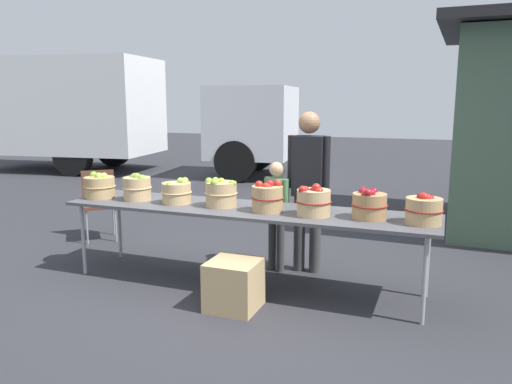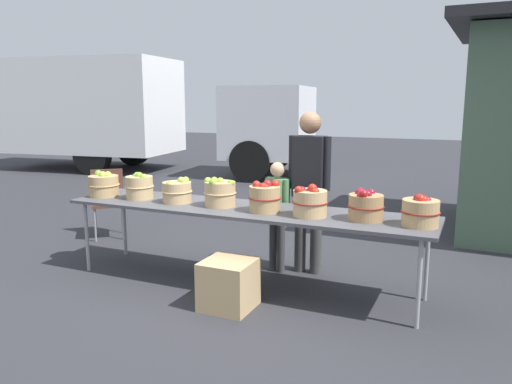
{
  "view_description": "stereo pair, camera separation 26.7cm",
  "coord_description": "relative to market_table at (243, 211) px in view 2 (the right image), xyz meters",
  "views": [
    {
      "loc": [
        1.73,
        -4.21,
        1.73
      ],
      "look_at": [
        0.0,
        0.3,
        0.85
      ],
      "focal_mm": 35.07,
      "sensor_mm": 36.0,
      "label": 1
    },
    {
      "loc": [
        1.97,
        -4.1,
        1.73
      ],
      "look_at": [
        0.0,
        0.3,
        0.85
      ],
      "focal_mm": 35.07,
      "sensor_mm": 36.0,
      "label": 2
    }
  ],
  "objects": [
    {
      "name": "ground_plane",
      "position": [
        0.0,
        0.0,
        -0.72
      ],
      "size": [
        40.0,
        40.0,
        0.0
      ],
      "primitive_type": "plane",
      "color": "#2D2D33"
    },
    {
      "name": "market_table",
      "position": [
        0.0,
        0.0,
        0.0
      ],
      "size": [
        3.5,
        0.76,
        0.75
      ],
      "color": "#4C4C51",
      "rests_on": "ground"
    },
    {
      "name": "apple_basket_green_0",
      "position": [
        -1.59,
        -0.06,
        0.15
      ],
      "size": [
        0.33,
        0.33,
        0.26
      ],
      "color": "tan",
      "rests_on": "market_table"
    },
    {
      "name": "apple_basket_green_1",
      "position": [
        -1.15,
        -0.03,
        0.16
      ],
      "size": [
        0.29,
        0.29,
        0.27
      ],
      "color": "tan",
      "rests_on": "market_table"
    },
    {
      "name": "apple_basket_green_2",
      "position": [
        -0.7,
        -0.03,
        0.14
      ],
      "size": [
        0.3,
        0.3,
        0.25
      ],
      "color": "tan",
      "rests_on": "market_table"
    },
    {
      "name": "apple_basket_green_3",
      "position": [
        -0.23,
        -0.02,
        0.16
      ],
      "size": [
        0.31,
        0.31,
        0.28
      ],
      "color": "tan",
      "rests_on": "market_table"
    },
    {
      "name": "apple_basket_red_0",
      "position": [
        0.25,
        -0.06,
        0.16
      ],
      "size": [
        0.3,
        0.3,
        0.29
      ],
      "color": "tan",
      "rests_on": "market_table"
    },
    {
      "name": "apple_basket_red_1",
      "position": [
        0.68,
        -0.08,
        0.16
      ],
      "size": [
        0.31,
        0.31,
        0.29
      ],
      "color": "tan",
      "rests_on": "market_table"
    },
    {
      "name": "apple_basket_red_2",
      "position": [
        1.14,
        -0.02,
        0.15
      ],
      "size": [
        0.31,
        0.31,
        0.28
      ],
      "color": "#A87F51",
      "rests_on": "market_table"
    },
    {
      "name": "apple_basket_red_3",
      "position": [
        1.58,
        -0.04,
        0.15
      ],
      "size": [
        0.31,
        0.31,
        0.26
      ],
      "color": "tan",
      "rests_on": "market_table"
    },
    {
      "name": "vendor_adult",
      "position": [
        0.45,
        0.6,
        0.24
      ],
      "size": [
        0.43,
        0.22,
        1.63
      ],
      "rotation": [
        0.0,
        0.0,
        3.17
      ],
      "color": "#3F3F3F",
      "rests_on": "ground"
    },
    {
      "name": "child_customer",
      "position": [
        0.15,
        0.5,
        -0.05
      ],
      "size": [
        0.28,
        0.22,
        1.13
      ],
      "rotation": [
        0.0,
        0.0,
        2.71
      ],
      "color": "#3F3F3F",
      "rests_on": "ground"
    },
    {
      "name": "box_truck",
      "position": [
        -6.05,
        6.1,
        0.77
      ],
      "size": [
        7.92,
        3.16,
        2.75
      ],
      "rotation": [
        0.0,
        0.0,
        0.13
      ],
      "color": "white",
      "rests_on": "ground"
    },
    {
      "name": "folding_chair",
      "position": [
        -2.35,
        0.87,
        -0.21
      ],
      "size": [
        0.56,
        0.56,
        0.86
      ],
      "rotation": [
        0.0,
        0.0,
        0.71
      ],
      "color": "brown",
      "rests_on": "ground"
    },
    {
      "name": "produce_crate",
      "position": [
        0.13,
        -0.54,
        -0.51
      ],
      "size": [
        0.41,
        0.41,
        0.41
      ],
      "primitive_type": "cube",
      "color": "tan",
      "rests_on": "ground"
    }
  ]
}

